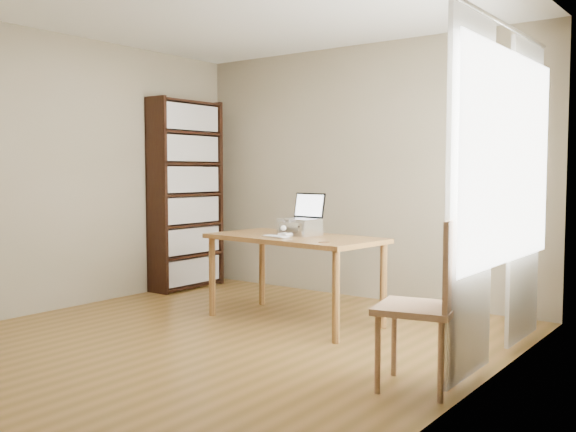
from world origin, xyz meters
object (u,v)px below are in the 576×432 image
object	(u,v)px
laptop	(304,213)
keyboard	(276,237)
desk	(294,246)
bookshelf	(186,195)
cat	(299,227)
chair	(429,298)

from	to	relation	value
laptop	keyboard	bearing A→B (deg)	-88.64
laptop	keyboard	xyz separation A→B (m)	(-0.03, -0.36, -0.18)
desk	keyboard	world-z (taller)	keyboard
bookshelf	desk	xyz separation A→B (m)	(1.93, -0.60, -0.39)
bookshelf	cat	xyz separation A→B (m)	(1.90, -0.49, -0.23)
bookshelf	desk	distance (m)	2.05
bookshelf	keyboard	distance (m)	2.09
desk	chair	distance (m)	1.95
bookshelf	laptop	bearing A→B (deg)	-13.46
desk	laptop	distance (m)	0.31
bookshelf	cat	size ratio (longest dim) A/B	4.29
cat	desk	bearing A→B (deg)	-74.97
laptop	chair	distance (m)	2.05
laptop	chair	world-z (taller)	laptop
laptop	cat	distance (m)	0.13
laptop	cat	xyz separation A→B (m)	(-0.03, -0.03, -0.12)
bookshelf	laptop	xyz separation A→B (m)	(1.93, -0.46, -0.11)
cat	chair	distance (m)	2.04
keyboard	cat	distance (m)	0.34
cat	laptop	bearing A→B (deg)	41.60
bookshelf	chair	size ratio (longest dim) A/B	2.04
laptop	cat	bearing A→B (deg)	-132.36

